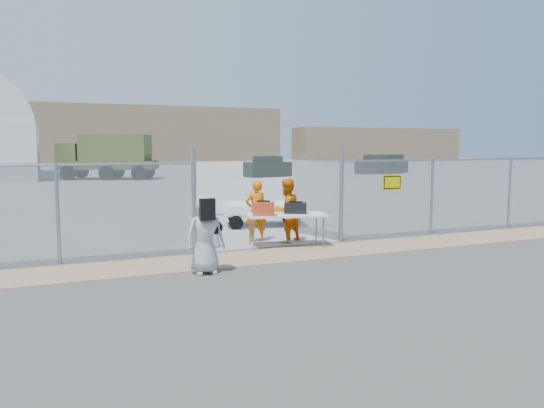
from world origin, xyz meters
name	(u,v)px	position (x,y,z in m)	size (l,w,h in m)	color
ground	(308,263)	(0.00, 0.00, 0.00)	(160.00, 160.00, 0.00)	#494747
tarmac_inside	(107,173)	(0.00, 42.00, 0.01)	(160.00, 80.00, 0.01)	#9A9A9A
dirt_strip	(289,254)	(0.00, 1.00, 0.01)	(44.00, 1.60, 0.01)	tan
distant_hills	(115,134)	(5.00, 78.00, 4.50)	(140.00, 6.00, 9.00)	#7F684F
chain_link_fence	(272,204)	(0.00, 2.00, 1.10)	(40.00, 0.20, 2.20)	gray
folding_table	(286,230)	(0.35, 1.90, 0.42)	(1.98, 0.83, 0.84)	white
orange_bag	(264,209)	(-0.29, 1.86, 1.01)	(0.53, 0.36, 0.33)	red
black_duffel	(295,208)	(0.61, 1.91, 0.98)	(0.56, 0.33, 0.27)	black
security_worker_left	(256,211)	(-0.09, 2.89, 0.82)	(0.60, 0.40, 1.65)	orange
security_worker_right	(286,211)	(0.61, 2.45, 0.85)	(0.83, 0.64, 1.70)	orange
visitor	(205,234)	(-2.32, -0.04, 0.79)	(0.78, 0.50, 1.58)	#A3A3A3
utility_trailer	(263,214)	(1.13, 5.42, 0.39)	(3.25, 1.68, 0.79)	white
military_truck	(109,157)	(-0.79, 32.31, 1.71)	(7.17, 2.65, 3.42)	#4A552A
parked_vehicle_near	(268,167)	(11.67, 30.45, 0.85)	(3.74, 1.69, 1.69)	#2A322B
parked_vehicle_mid	(377,164)	(22.88, 31.11, 0.86)	(3.81, 1.73, 1.73)	#2A322B
parked_vehicle_far	(391,164)	(24.60, 31.40, 0.86)	(3.82, 1.73, 1.73)	#2A322B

